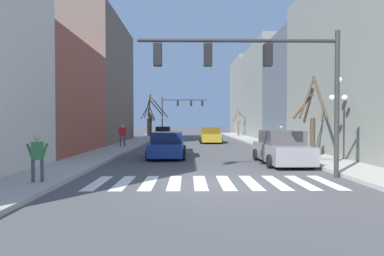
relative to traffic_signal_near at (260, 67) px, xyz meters
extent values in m
plane|color=#4C4C4F|center=(-1.87, -1.10, -4.23)|extent=(240.00, 240.00, 0.00)
cube|color=#ADA89E|center=(-8.22, -1.10, -4.15)|extent=(2.52, 90.00, 0.15)
cube|color=#934C3D|center=(-12.48, 8.56, -0.54)|extent=(6.00, 9.38, 7.37)
cube|color=#66564C|center=(-12.48, 19.50, 1.97)|extent=(6.00, 12.50, 12.40)
cube|color=gray|center=(8.75, 7.57, 1.68)|extent=(6.00, 13.16, 11.81)
cube|color=#515B66|center=(8.75, 18.39, 1.13)|extent=(6.00, 8.49, 10.72)
cube|color=gray|center=(8.75, 30.29, 2.02)|extent=(6.00, 15.31, 12.49)
cube|color=gray|center=(8.75, 43.47, 2.49)|extent=(6.00, 11.05, 13.43)
cube|color=white|center=(-5.92, -0.90, -4.23)|extent=(0.45, 2.60, 0.01)
cube|color=white|center=(-5.02, -0.90, -4.23)|extent=(0.45, 2.60, 0.01)
cube|color=white|center=(-4.12, -0.90, -4.23)|extent=(0.45, 2.60, 0.01)
cube|color=white|center=(-3.22, -0.90, -4.23)|extent=(0.45, 2.60, 0.01)
cube|color=white|center=(-2.32, -0.90, -4.23)|extent=(0.45, 2.60, 0.01)
cube|color=white|center=(-1.42, -0.90, -4.23)|extent=(0.45, 2.60, 0.01)
cube|color=white|center=(-0.52, -0.90, -4.23)|extent=(0.45, 2.60, 0.01)
cube|color=white|center=(0.38, -0.90, -4.23)|extent=(0.45, 2.60, 0.01)
cube|color=white|center=(1.28, -0.90, -4.23)|extent=(0.45, 2.60, 0.01)
cube|color=white|center=(2.18, -0.90, -4.23)|extent=(0.45, 2.60, 0.01)
cylinder|color=#2D2D2D|center=(2.98, 0.00, -1.41)|extent=(0.18, 0.18, 5.64)
cylinder|color=#2D2D2D|center=(-0.84, 0.00, 1.02)|extent=(7.64, 0.14, 0.14)
cube|color=black|center=(0.31, 0.00, 0.47)|extent=(0.32, 0.28, 0.84)
cube|color=black|center=(-1.99, 0.00, 0.47)|extent=(0.32, 0.28, 0.84)
cube|color=black|center=(-3.89, 0.00, 0.47)|extent=(0.32, 0.28, 0.84)
cylinder|color=#2D2D2D|center=(-6.72, 34.81, -1.24)|extent=(0.18, 0.18, 5.97)
cylinder|color=#2D2D2D|center=(-3.27, 34.81, 1.34)|extent=(6.90, 0.14, 0.14)
cube|color=black|center=(-4.30, 34.81, 0.79)|extent=(0.32, 0.28, 0.84)
cube|color=black|center=(-2.23, 34.81, 0.79)|extent=(0.32, 0.28, 0.84)
cube|color=black|center=(-0.51, 34.81, 0.79)|extent=(0.32, 0.28, 0.84)
cylinder|color=black|center=(4.90, 3.69, -2.11)|extent=(0.12, 0.12, 3.94)
sphere|color=white|center=(4.90, 3.69, 0.04)|extent=(0.36, 0.36, 0.36)
sphere|color=white|center=(4.58, 3.69, -0.85)|extent=(0.31, 0.31, 0.31)
sphere|color=white|center=(5.22, 3.69, -0.85)|extent=(0.31, 0.31, 0.31)
cube|color=#A38423|center=(-0.45, 19.35, -3.66)|extent=(1.92, 4.40, 0.78)
cube|color=#594813|center=(-0.45, 19.35, -2.95)|extent=(1.76, 2.29, 0.64)
cylinder|color=black|center=(-1.42, 20.72, -3.91)|extent=(0.22, 0.64, 0.64)
cylinder|color=black|center=(0.53, 20.72, -3.91)|extent=(0.22, 0.64, 0.64)
cylinder|color=black|center=(-1.42, 17.99, -3.91)|extent=(0.22, 0.64, 0.64)
cylinder|color=black|center=(0.53, 17.99, -3.91)|extent=(0.22, 0.64, 0.64)
cube|color=navy|center=(-3.99, 6.68, -3.68)|extent=(1.94, 4.49, 0.75)
cube|color=#0E1C46|center=(-3.99, 6.68, -3.00)|extent=(1.79, 2.33, 0.61)
cylinder|color=black|center=(-3.00, 5.29, -3.91)|extent=(0.22, 0.64, 0.64)
cylinder|color=black|center=(-4.98, 5.29, -3.91)|extent=(0.22, 0.64, 0.64)
cylinder|color=black|center=(-3.00, 8.07, -3.91)|extent=(0.22, 0.64, 0.64)
cylinder|color=black|center=(-4.98, 8.07, -3.91)|extent=(0.22, 0.64, 0.64)
cube|color=gray|center=(2.03, 3.76, -3.63)|extent=(1.91, 4.64, 0.84)
cube|color=#464648|center=(2.03, 3.76, -2.87)|extent=(1.76, 2.41, 0.69)
cylinder|color=black|center=(1.05, 5.20, -3.91)|extent=(0.22, 0.64, 0.64)
cylinder|color=black|center=(3.00, 5.20, -3.91)|extent=(0.22, 0.64, 0.64)
cylinder|color=black|center=(1.05, 2.33, -3.91)|extent=(0.22, 0.64, 0.64)
cylinder|color=black|center=(3.00, 2.33, -3.91)|extent=(0.22, 0.64, 0.64)
cube|color=black|center=(-5.79, 25.68, -3.67)|extent=(1.86, 4.66, 0.78)
cube|color=black|center=(-5.79, 25.68, -2.96)|extent=(1.71, 2.42, 0.63)
cylinder|color=black|center=(-6.73, 27.13, -3.91)|extent=(0.22, 0.64, 0.64)
cylinder|color=black|center=(-4.84, 27.13, -3.91)|extent=(0.22, 0.64, 0.64)
cylinder|color=black|center=(-6.73, 24.24, -3.91)|extent=(0.22, 0.64, 0.64)
cylinder|color=black|center=(-4.84, 24.24, -3.91)|extent=(0.22, 0.64, 0.64)
cylinder|color=#4C4C51|center=(-7.95, 13.12, -3.65)|extent=(0.13, 0.13, 0.86)
cylinder|color=#4C4C51|center=(-8.24, 13.01, -3.65)|extent=(0.13, 0.13, 0.86)
cube|color=red|center=(-8.09, 13.07, -2.89)|extent=(0.48, 0.37, 0.67)
sphere|color=beige|center=(-8.09, 13.07, -2.39)|extent=(0.24, 0.24, 0.24)
cylinder|color=red|center=(-7.87, 13.15, -2.93)|extent=(0.31, 0.19, 0.65)
cylinder|color=red|center=(-8.32, 12.98, -2.93)|extent=(0.31, 0.19, 0.65)
cylinder|color=#4C4C51|center=(-7.87, -1.51, -3.71)|extent=(0.11, 0.11, 0.75)
cylinder|color=#4C4C51|center=(-7.62, -1.41, -3.71)|extent=(0.11, 0.11, 0.75)
cube|color=#337542|center=(-7.74, -1.46, -3.04)|extent=(0.42, 0.33, 0.59)
sphere|color=tan|center=(-7.74, -1.46, -2.61)|extent=(0.21, 0.21, 0.21)
cylinder|color=#337542|center=(-7.94, -1.54, -3.08)|extent=(0.27, 0.17, 0.57)
cylinder|color=#337542|center=(-7.55, -1.38, -3.08)|extent=(0.27, 0.17, 0.57)
cylinder|color=#4C4C51|center=(4.81, 12.43, -3.68)|extent=(0.12, 0.12, 0.79)
cylinder|color=#4C4C51|center=(4.75, 12.71, -3.68)|extent=(0.12, 0.12, 0.79)
cube|color=#337542|center=(4.78, 12.57, -2.98)|extent=(0.30, 0.43, 0.62)
sphere|color=tan|center=(4.78, 12.57, -2.52)|extent=(0.22, 0.22, 0.22)
cylinder|color=#337542|center=(4.83, 12.35, -3.02)|extent=(0.15, 0.28, 0.60)
cylinder|color=#337542|center=(4.73, 12.78, -3.02)|extent=(0.15, 0.28, 0.60)
cylinder|color=brown|center=(-8.46, 31.59, -2.80)|extent=(0.30, 0.30, 2.55)
cylinder|color=brown|center=(-9.01, 31.73, -0.72)|extent=(1.19, 0.40, 1.97)
cylinder|color=brown|center=(-8.03, 32.29, -0.66)|extent=(0.94, 1.54, 2.50)
cylinder|color=brown|center=(-8.16, 31.69, -1.08)|extent=(0.74, 0.36, 1.72)
cylinder|color=brown|center=(-7.96, 31.43, -1.18)|extent=(1.11, 0.50, 1.52)
cylinder|color=#473828|center=(4.41, 5.62, -2.96)|extent=(0.28, 0.28, 2.23)
cylinder|color=#473828|center=(4.55, 5.01, -0.68)|extent=(0.41, 1.37, 2.54)
cylinder|color=#473828|center=(3.94, 5.39, -0.80)|extent=(1.05, 0.58, 2.21)
cylinder|color=#473828|center=(4.36, 6.15, -1.13)|extent=(0.24, 1.19, 2.01)
cylinder|color=#473828|center=(3.85, 5.61, -1.16)|extent=(1.22, 0.15, 1.50)
cylinder|color=brown|center=(4.59, 31.95, -2.97)|extent=(0.25, 0.25, 2.21)
cylinder|color=brown|center=(4.65, 31.44, -1.42)|extent=(0.24, 1.12, 1.61)
cylinder|color=brown|center=(5.33, 32.02, -1.27)|extent=(1.58, 0.29, 1.68)
cylinder|color=brown|center=(5.01, 31.86, -1.26)|extent=(0.91, 0.27, 1.46)
cylinder|color=brown|center=(4.16, 31.97, -0.89)|extent=(0.97, 0.16, 2.02)
cylinder|color=brown|center=(4.27, 32.50, -1.47)|extent=(0.65, 1.20, 1.39)
cylinder|color=brown|center=(-8.16, 31.95, -2.55)|extent=(0.40, 0.40, 3.06)
cylinder|color=brown|center=(-6.94, 32.37, 0.10)|extent=(2.53, 1.06, 3.05)
cylinder|color=brown|center=(-8.44, 32.75, 0.31)|extent=(0.75, 1.79, 3.35)
cylinder|color=brown|center=(-8.82, 33.08, 0.00)|extent=(1.33, 2.45, 2.97)
cylinder|color=brown|center=(-7.23, 31.85, -0.11)|extent=(1.97, 0.37, 2.25)
camera|label=1|loc=(-2.75, -11.42, -2.09)|focal=28.00mm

